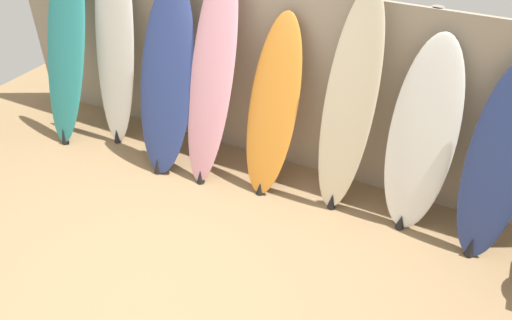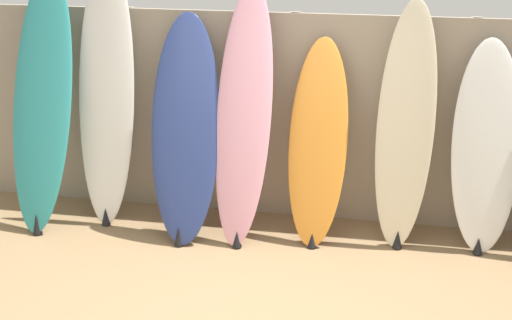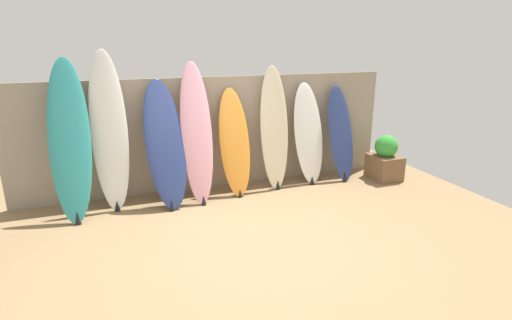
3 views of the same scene
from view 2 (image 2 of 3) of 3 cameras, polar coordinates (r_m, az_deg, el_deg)
name	(u,v)px [view 2 (image 2 of 3)]	position (r m, az deg, el deg)	size (l,w,h in m)	color
fence_back	(293,118)	(6.15, 2.99, 3.38)	(6.08, 0.11, 1.80)	gray
surfboard_teal_0	(42,103)	(6.25, -16.72, 4.40)	(0.57, 0.80, 2.16)	teal
surfboard_white_1	(106,95)	(6.18, -11.88, 5.08)	(0.50, 0.53, 2.24)	white
surfboard_navy_2	(185,130)	(5.85, -5.67, 2.43)	(0.64, 0.79, 1.82)	navy
surfboard_pink_3	(244,117)	(5.75, -0.99, 3.46)	(0.50, 0.76, 2.06)	pink
surfboard_orange_4	(318,144)	(5.79, 4.98, 1.29)	(0.49, 0.61, 1.64)	orange
surfboard_cream_5	(405,128)	(5.76, 11.86, 2.49)	(0.50, 0.49, 1.97)	beige
surfboard_white_6	(486,148)	(5.89, 17.92, 0.90)	(0.59, 0.53, 1.68)	white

